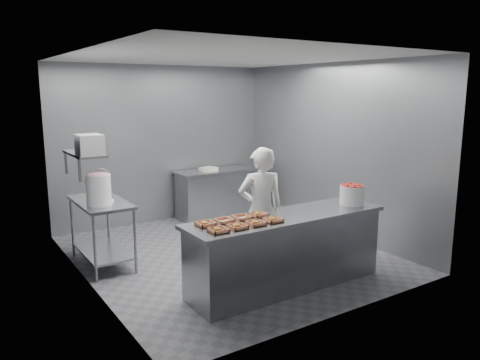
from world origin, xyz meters
name	(u,v)px	position (x,y,z in m)	size (l,w,h in m)	color
floor	(228,254)	(0.00, 0.00, 0.00)	(4.50, 4.50, 0.00)	#4C4C51
ceiling	(227,57)	(0.00, 0.00, 2.80)	(4.50, 4.50, 0.00)	white
wall_back	(162,144)	(0.00, 2.25, 1.40)	(4.00, 0.04, 2.80)	slate
wall_left	(83,173)	(-2.00, 0.00, 1.40)	(0.04, 4.50, 2.80)	slate
wall_right	(331,150)	(2.00, 0.00, 1.40)	(0.04, 4.50, 2.80)	slate
service_counter	(286,251)	(0.00, -1.35, 0.45)	(2.60, 0.70, 0.90)	slate
prep_table	(101,223)	(-1.65, 0.60, 0.59)	(0.60, 1.20, 0.90)	slate
back_counter	(216,193)	(0.90, 1.90, 0.45)	(1.50, 0.60, 0.90)	slate
wall_shelf	(84,154)	(-1.82, 0.60, 1.55)	(0.35, 0.90, 0.03)	slate
tray_0	(218,230)	(-1.04, -1.49, 0.92)	(0.19, 0.18, 0.06)	tan
tray_1	(237,226)	(-0.80, -1.49, 0.92)	(0.19, 0.18, 0.06)	tan
tray_2	(256,223)	(-0.56, -1.49, 0.92)	(0.19, 0.18, 0.06)	tan
tray_3	(273,220)	(-0.32, -1.49, 0.92)	(0.19, 0.18, 0.06)	tan
tray_4	(205,224)	(-1.04, -1.21, 0.92)	(0.19, 0.18, 0.06)	tan
tray_5	(224,221)	(-0.79, -1.21, 0.92)	(0.19, 0.18, 0.04)	tan
tray_6	(242,218)	(-0.55, -1.21, 0.92)	(0.19, 0.18, 0.04)	tan
tray_7	(259,214)	(-0.32, -1.21, 0.92)	(0.19, 0.18, 0.06)	tan
worker	(261,210)	(0.04, -0.75, 0.83)	(0.60, 0.40, 1.65)	white
strawberry_tub	(352,194)	(1.03, -1.40, 1.04)	(0.31, 0.31, 0.26)	silver
glaze_bucket	(99,189)	(-1.73, 0.37, 1.11)	(0.33, 0.32, 0.49)	silver
bucket_lid	(101,201)	(-1.67, 0.50, 0.91)	(0.32, 0.32, 0.03)	silver
rag	(102,197)	(-1.58, 0.73, 0.91)	(0.13, 0.12, 0.02)	#CCB28C
appliance	(89,145)	(-1.82, 0.33, 1.69)	(0.30, 0.34, 0.26)	gray
paper_stack	(208,169)	(0.74, 1.90, 0.93)	(0.30, 0.22, 0.06)	silver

